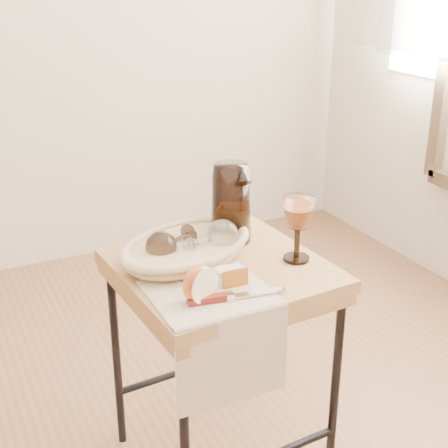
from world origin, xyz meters
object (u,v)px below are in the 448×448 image
goblet_lying_b (208,240)px  table_knife (233,295)px  pitcher (231,203)px  apple_half (198,283)px  tea_towel (209,293)px  goblet_lying_a (173,241)px  side_table (221,368)px  wine_goblet (298,229)px  bread_basket (187,250)px

goblet_lying_b → table_knife: 0.24m
pitcher → apple_half: (-0.23, -0.29, -0.06)m
tea_towel → goblet_lying_a: goblet_lying_a is taller
side_table → tea_towel: size_ratio=2.33×
goblet_lying_a → pitcher: bearing=170.1°
side_table → table_knife: bearing=-107.4°
apple_half → table_knife: bearing=-45.7°
goblet_lying_a → wine_goblet: 0.32m
side_table → apple_half: apple_half is taller
pitcher → table_knife: pitcher is taller
side_table → apple_half: (-0.13, -0.16, 0.37)m
table_knife → bread_basket: bearing=100.7°
pitcher → side_table: bearing=-115.0°
side_table → pitcher: bearing=54.1°
tea_towel → apple_half: bearing=-147.8°
bread_basket → pitcher: size_ratio=1.34×
tea_towel → pitcher: 0.34m
table_knife → apple_half: bearing=165.9°
table_knife → goblet_lying_a: bearing=107.2°
tea_towel → side_table: bearing=55.5°
table_knife → side_table: bearing=81.2°
side_table → pitcher: (0.09, 0.13, 0.43)m
side_table → goblet_lying_b: goblet_lying_b is taller
goblet_lying_a → goblet_lying_b: 0.09m
goblet_lying_a → apple_half: bearing=57.1°
pitcher → table_knife: size_ratio=1.14×
goblet_lying_b → pitcher: (0.11, 0.09, 0.05)m
wine_goblet → table_knife: size_ratio=0.78×
bread_basket → table_knife: (0.01, -0.25, -0.01)m
tea_towel → bread_basket: size_ratio=0.79×
side_table → table_knife: (-0.06, -0.19, 0.34)m
pitcher → wine_goblet: 0.22m
tea_towel → table_knife: size_ratio=1.21×
apple_half → table_knife: apple_half is taller
wine_goblet → table_knife: bearing=-153.6°
bread_basket → pitcher: 0.19m
bread_basket → table_knife: bread_basket is taller
apple_half → pitcher: bearing=28.7°
goblet_lying_b → pitcher: size_ratio=0.55×
pitcher → goblet_lying_b: bearing=-130.4°
tea_towel → pitcher: pitcher is taller
side_table → tea_towel: (-0.09, -0.13, 0.33)m
side_table → goblet_lying_a: (-0.10, 0.08, 0.38)m
goblet_lying_b → pitcher: 0.15m
tea_towel → goblet_lying_b: 0.20m
bread_basket → apple_half: 0.23m
pitcher → table_knife: 0.37m
tea_towel → goblet_lying_a: (-0.01, 0.21, 0.05)m
wine_goblet → table_knife: (-0.25, -0.12, -0.07)m
wine_goblet → apple_half: size_ratio=1.94×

